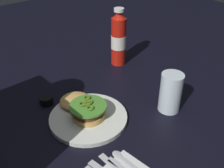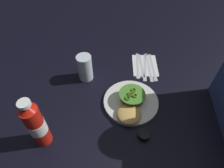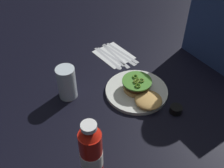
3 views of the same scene
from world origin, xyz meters
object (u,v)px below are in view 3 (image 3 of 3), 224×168
Objects in this scene: condiment_cup at (176,109)px; napkin at (114,55)px; burger_sandwich at (141,90)px; ketchup_bottle at (91,155)px; spoon_utensil at (111,60)px; fork_utensil at (113,57)px; dinner_plate at (137,91)px; table_knife at (124,53)px; steak_knife at (121,55)px; water_glass at (67,83)px; butter_knife at (117,57)px.

condiment_cup reaches higher than napkin.
napkin is (-0.29, 0.07, -0.03)m from burger_sandwich.
ketchup_bottle is (0.19, -0.33, 0.08)m from burger_sandwich.
fork_utensil is (-0.01, 0.02, 0.00)m from spoon_utensil.
napkin is at bearing 165.64° from dinner_plate.
condiment_cup reaches higher than spoon_utensil.
spoon_utensil and table_knife have the same top height.
fork_utensil is at bearing -179.01° from condiment_cup.
spoon_utensil is at bearing -82.37° from steak_knife.
water_glass is 0.64× the size of table_knife.
water_glass reaches higher than condiment_cup.
spoon_utensil is 0.06m from steak_knife.
water_glass is at bearing -71.21° from spoon_utensil.
spoon_utensil and butter_knife have the same top height.
dinner_plate is 0.23m from spoon_utensil.
steak_knife is at bearing 82.70° from fork_utensil.
water_glass is at bearing -120.40° from dinner_plate.
burger_sandwich reaches higher than napkin.
dinner_plate reaches higher than steak_knife.
butter_knife is 0.97× the size of steak_knife.
butter_knife is 1.01× the size of table_knife.
condiment_cup is at bearing 19.06° from dinner_plate.
spoon_utensil is at bearing -48.63° from napkin.
fork_utensil is (-0.41, -0.01, -0.01)m from condiment_cup.
butter_knife is at bearing -84.94° from table_knife.
spoon_utensil is 0.08m from table_knife.
ketchup_bottle is at bearing -60.24° from burger_sandwich.
burger_sandwich is 0.29m from water_glass.
water_glass reaches higher than dinner_plate.
butter_knife is at bearing 100.20° from spoon_utensil.
dinner_plate is at bearing -7.17° from spoon_utensil.
dinner_plate is at bearing 123.00° from ketchup_bottle.
ketchup_bottle is at bearing -43.12° from steak_knife.
water_glass is at bearing -125.15° from burger_sandwich.
butter_knife is (-0.40, 0.01, -0.01)m from condiment_cup.
steak_knife reaches higher than napkin.
fork_utensil is 0.88× the size of table_knife.
fork_utensil is 0.02m from butter_knife.
table_knife is (0.00, 0.06, 0.00)m from fork_utensil.
spoon_utensil is at bearing -175.88° from condiment_cup.
napkin is (-0.12, 0.30, -0.07)m from water_glass.
fork_utensil is at bearing -40.11° from napkin.
spoon_utensil reaches higher than napkin.
dinner_plate is 5.42× the size of condiment_cup.
ketchup_bottle is at bearing -41.58° from butter_knife.
table_knife is at bearing 172.46° from condiment_cup.
napkin is 0.05m from spoon_utensil.
water_glass reaches higher than napkin.
napkin is at bearing 178.65° from condiment_cup.
spoon_utensil is 0.91× the size of steak_knife.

